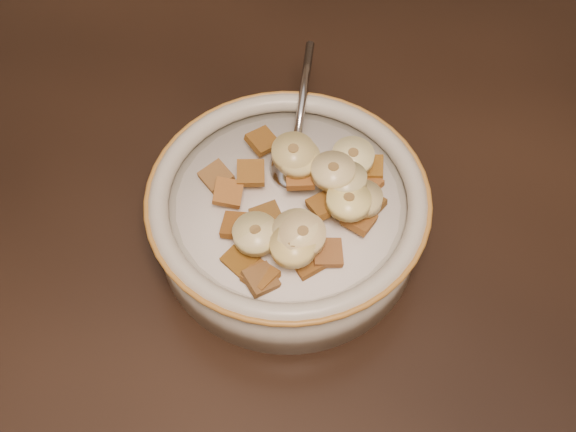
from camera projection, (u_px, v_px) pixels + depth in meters
The scene contains 36 objects.
table at pixel (281, 288), 0.56m from camera, with size 1.40×0.90×0.04m, color black.
cereal_bowl at pixel (288, 221), 0.55m from camera, with size 0.20×0.20×0.05m, color #B3AC95.
milk at pixel (288, 202), 0.53m from camera, with size 0.16×0.16×0.00m, color silver.
spoon at pixel (293, 165), 0.54m from camera, with size 0.04×0.05×0.01m, color #ABABAE.
cereal_square_0 at pixel (261, 279), 0.48m from camera, with size 0.02×0.02×0.01m, color brown.
cereal_square_1 at pixel (365, 184), 0.53m from camera, with size 0.02×0.02×0.01m, color #9B511E.
cereal_square_2 at pixel (328, 253), 0.49m from camera, with size 0.02×0.02×0.01m, color brown.
cereal_square_3 at pixel (324, 205), 0.51m from camera, with size 0.02×0.02×0.01m, color #90551C.
cereal_square_4 at pixel (262, 141), 0.55m from camera, with size 0.02×0.02×0.01m, color brown.
cereal_square_5 at pixel (346, 183), 0.52m from camera, with size 0.02×0.02×0.01m, color brown.
cereal_square_6 at pixel (351, 177), 0.53m from camera, with size 0.02×0.02×0.01m, color brown.
cereal_square_7 at pixel (368, 204), 0.52m from camera, with size 0.02×0.02×0.01m, color brown.
cereal_square_8 at pixel (267, 218), 0.50m from camera, with size 0.02×0.02×0.01m, color brown.
cereal_square_9 at pixel (237, 225), 0.50m from camera, with size 0.02×0.02×0.01m, color brown.
cereal_square_10 at pixel (347, 186), 0.52m from camera, with size 0.02×0.02×0.01m, color brown.
cereal_square_11 at pixel (370, 167), 0.54m from camera, with size 0.02×0.02×0.01m, color #885E1C.
cereal_square_12 at pixel (216, 176), 0.53m from camera, with size 0.02×0.02×0.01m, color brown.
cereal_square_13 at pixel (240, 259), 0.49m from camera, with size 0.02×0.02×0.01m, color brown.
cereal_square_14 at pixel (260, 276), 0.49m from camera, with size 0.02×0.02×0.01m, color olive.
cereal_square_15 at pixel (228, 193), 0.52m from camera, with size 0.02×0.02×0.01m, color #9A571E.
cereal_square_16 at pixel (251, 173), 0.52m from camera, with size 0.02×0.02×0.01m, color brown.
cereal_square_17 at pixel (307, 261), 0.49m from camera, with size 0.02×0.02×0.01m, color #623610.
cereal_square_18 at pixel (300, 177), 0.51m from camera, with size 0.02×0.02×0.01m, color brown.
cereal_square_19 at pixel (359, 220), 0.51m from camera, with size 0.02×0.02×0.01m, color brown.
banana_slice_0 at pixel (360, 198), 0.51m from camera, with size 0.03×0.03×0.01m, color #E0CB81.
banana_slice_1 at pixel (293, 153), 0.51m from camera, with size 0.03×0.03×0.01m, color tan.
banana_slice_2 at pixel (333, 171), 0.50m from camera, with size 0.03×0.03×0.01m, color beige.
banana_slice_3 at pixel (255, 233), 0.49m from camera, with size 0.03×0.03×0.01m, color #DAC280.
banana_slice_4 at pixel (296, 230), 0.48m from camera, with size 0.03×0.03×0.01m, color #FFF49C.
banana_slice_5 at pixel (293, 246), 0.48m from camera, with size 0.03×0.03×0.01m, color #F4D078.
banana_slice_6 at pixel (256, 234), 0.49m from camera, with size 0.03×0.03×0.01m, color tan.
banana_slice_7 at pixel (353, 157), 0.52m from camera, with size 0.03×0.03×0.01m, color #F9F1A1.
banana_slice_8 at pixel (303, 235), 0.48m from camera, with size 0.03×0.03×0.01m, color beige.
banana_slice_9 at pixel (298, 158), 0.51m from camera, with size 0.03×0.03×0.01m, color #D1C472.
banana_slice_10 at pixel (345, 180), 0.51m from camera, with size 0.03×0.03×0.01m, color #D1C580.
banana_slice_11 at pixel (349, 201), 0.49m from camera, with size 0.03×0.03×0.01m, color #F7DB85.
Camera 1 is at (0.15, -0.22, 1.23)m, focal length 45.00 mm.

